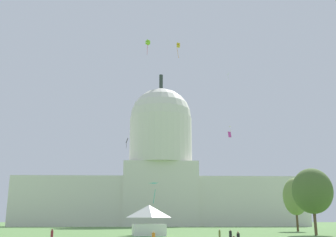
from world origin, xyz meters
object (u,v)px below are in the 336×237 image
object	(u,v)px
tree_east_near	(295,197)
person_maroon_deep_crowd	(52,236)
capitol_building	(161,175)
tree_east_mid	(312,191)
person_olive_front_left	(220,234)
kite_black_mid	(127,141)
event_tent	(149,220)
kite_yellow_high	(231,128)
kite_white_high	(228,75)
kite_magenta_mid	(230,134)
kite_lime_high	(148,43)
kite_turquoise_low	(155,187)
kite_gold_high	(178,45)
person_black_near_tent	(230,235)

from	to	relation	value
tree_east_near	person_maroon_deep_crowd	size ratio (longest dim) A/B	7.78
capitol_building	tree_east_mid	world-z (taller)	capitol_building
person_olive_front_left	kite_black_mid	size ratio (longest dim) A/B	0.55
event_tent	kite_yellow_high	bearing A→B (deg)	58.24
person_olive_front_left	kite_yellow_high	size ratio (longest dim) A/B	0.61
kite_black_mid	person_maroon_deep_crowd	bearing A→B (deg)	-141.59
kite_white_high	kite_magenta_mid	bearing A→B (deg)	-140.10
person_olive_front_left	kite_white_high	bearing A→B (deg)	-47.39
person_maroon_deep_crowd	kite_yellow_high	xyz separation A→B (m)	(46.36, 93.28, 37.91)
tree_east_mid	kite_white_high	size ratio (longest dim) A/B	3.93
tree_east_near	kite_magenta_mid	size ratio (longest dim) A/B	10.92
kite_yellow_high	kite_white_high	size ratio (longest dim) A/B	0.69
kite_lime_high	kite_black_mid	world-z (taller)	kite_lime_high
person_olive_front_left	kite_turquoise_low	size ratio (longest dim) A/B	0.52
person_maroon_deep_crowd	kite_turquoise_low	bearing A→B (deg)	48.73
kite_lime_high	person_olive_front_left	bearing A→B (deg)	174.98
kite_white_high	capitol_building	bearing A→B (deg)	87.67
kite_yellow_high	kite_magenta_mid	distance (m)	82.92
kite_gold_high	kite_magenta_mid	world-z (taller)	kite_gold_high
kite_turquoise_low	kite_gold_high	size ratio (longest dim) A/B	0.69
tree_east_mid	person_maroon_deep_crowd	bearing A→B (deg)	-156.94
event_tent	kite_magenta_mid	distance (m)	23.17
capitol_building	kite_white_high	distance (m)	57.11
person_black_near_tent	person_maroon_deep_crowd	world-z (taller)	person_maroon_deep_crowd
person_maroon_deep_crowd	tree_east_mid	bearing A→B (deg)	66.86
tree_east_mid	kite_magenta_mid	distance (m)	21.62
tree_east_mid	tree_east_near	bearing A→B (deg)	78.13
tree_east_near	person_olive_front_left	world-z (taller)	tree_east_near
kite_white_high	kite_magenta_mid	world-z (taller)	kite_white_high
person_maroon_deep_crowd	kite_gold_high	size ratio (longest dim) A/B	0.44
kite_turquoise_low	kite_white_high	world-z (taller)	kite_white_high
capitol_building	person_black_near_tent	distance (m)	122.35
event_tent	kite_white_high	bearing A→B (deg)	57.50
tree_east_mid	person_olive_front_left	world-z (taller)	tree_east_mid
kite_yellow_high	tree_east_near	bearing A→B (deg)	-139.00
person_black_near_tent	kite_lime_high	world-z (taller)	kite_lime_high
kite_lime_high	capitol_building	bearing A→B (deg)	-32.68
kite_lime_high	kite_gold_high	xyz separation A→B (m)	(8.01, -5.70, -3.32)
kite_magenta_mid	kite_black_mid	distance (m)	36.87
tree_east_mid	kite_turquoise_low	size ratio (longest dim) A/B	4.78
event_tent	kite_black_mid	xyz separation A→B (m)	(-6.28, 24.10, 20.41)
kite_lime_high	kite_turquoise_low	bearing A→B (deg)	154.01
kite_gold_high	kite_magenta_mid	bearing A→B (deg)	-153.53
capitol_building	kite_lime_high	distance (m)	87.83
kite_lime_high	event_tent	bearing A→B (deg)	153.91
event_tent	person_maroon_deep_crowd	distance (m)	24.26
event_tent	person_olive_front_left	xyz separation A→B (m)	(12.30, -10.11, -2.40)
person_black_near_tent	kite_gold_high	distance (m)	56.01
event_tent	kite_white_high	xyz separation A→B (m)	(30.61, 67.52, 56.10)
kite_yellow_high	kite_black_mid	bearing A→B (deg)	175.50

